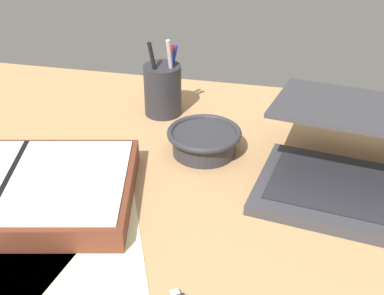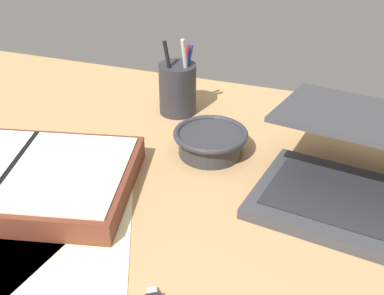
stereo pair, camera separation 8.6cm
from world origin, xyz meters
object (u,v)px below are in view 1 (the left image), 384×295
Objects in this scene: bowl at (204,140)px; pen_cup at (163,89)px; planner at (10,190)px; laptop at (365,166)px; scissors at (1,243)px.

pen_cup is (-11.31, 13.72, 2.84)cm from bowl.
bowl is at bearing 25.52° from planner.
laptop reaches higher than scissors.
pen_cup is at bearing 64.34° from scissors.
planner is 3.45× the size of scissors.
pen_cup is at bearing 53.26° from planner.
pen_cup is at bearing 161.58° from laptop.
planner is (-54.61, -14.66, -2.66)cm from laptop.
laptop is 43.69cm from pen_cup.
pen_cup is 0.39× the size of planner.
pen_cup is (-38.79, 20.10, 0.64)cm from laptop.
scissors is (-12.14, -44.65, -5.09)cm from pen_cup.
laptop is 2.91× the size of scissors.
pen_cup reaches higher than planner.
pen_cup reaches higher than laptop.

